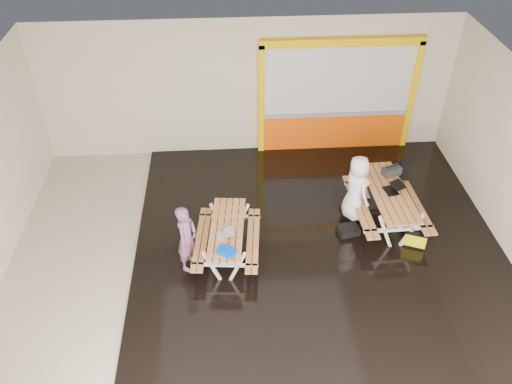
{
  "coord_description": "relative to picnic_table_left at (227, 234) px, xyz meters",
  "views": [
    {
      "loc": [
        -0.56,
        -7.46,
        7.55
      ],
      "look_at": [
        0.0,
        0.9,
        1.0
      ],
      "focal_mm": 36.59,
      "sensor_mm": 36.0,
      "label": 1
    }
  ],
  "objects": [
    {
      "name": "fluke_bag",
      "position": [
        3.86,
        0.0,
        -0.34
      ],
      "size": [
        0.52,
        0.43,
        0.38
      ],
      "color": "black",
      "rests_on": "deck"
    },
    {
      "name": "picnic_table_left",
      "position": [
        0.0,
        0.0,
        0.0
      ],
      "size": [
        1.43,
        1.96,
        0.74
      ],
      "color": "#C2814A",
      "rests_on": "deck"
    },
    {
      "name": "person_right",
      "position": [
        2.75,
        0.92,
        0.31
      ],
      "size": [
        0.69,
        0.85,
        1.51
      ],
      "primitive_type": "imported",
      "rotation": [
        0.0,
        0.0,
        1.9
      ],
      "color": "white",
      "rests_on": "deck"
    },
    {
      "name": "kiosk",
      "position": [
        2.82,
        3.8,
        0.87
      ],
      "size": [
        3.88,
        0.16,
        3.0
      ],
      "color": "#F45809",
      "rests_on": "room"
    },
    {
      "name": "person_left",
      "position": [
        -0.76,
        -0.28,
        0.21
      ],
      "size": [
        0.52,
        0.62,
        1.45
      ],
      "primitive_type": "imported",
      "rotation": [
        0.0,
        0.0,
        1.19
      ],
      "color": "#734867",
      "rests_on": "deck"
    },
    {
      "name": "deck",
      "position": [
        1.87,
        -0.13,
        -0.55
      ],
      "size": [
        7.5,
        7.98,
        0.05
      ],
      "primitive_type": "cube",
      "color": "black",
      "rests_on": "room"
    },
    {
      "name": "toolbox",
      "position": [
        3.62,
        1.39,
        0.36
      ],
      "size": [
        0.44,
        0.32,
        0.23
      ],
      "color": "black",
      "rests_on": "picnic_table_right"
    },
    {
      "name": "dark_case",
      "position": [
        2.56,
        0.44,
        -0.44
      ],
      "size": [
        0.48,
        0.4,
        0.16
      ],
      "primitive_type": "cube",
      "rotation": [
        0.0,
        0.0,
        0.21
      ],
      "color": "black",
      "rests_on": "deck"
    },
    {
      "name": "picnic_table_right",
      "position": [
        3.43,
        0.81,
        0.07
      ],
      "size": [
        1.51,
        2.17,
        0.85
      ],
      "color": "#C2814A",
      "rests_on": "deck"
    },
    {
      "name": "room",
      "position": [
        0.62,
        -0.13,
        1.18
      ],
      "size": [
        10.02,
        8.02,
        3.52
      ],
      "color": "beige",
      "rests_on": "ground"
    },
    {
      "name": "backpack",
      "position": [
        3.97,
        1.67,
        0.2
      ],
      "size": [
        0.33,
        0.24,
        0.49
      ],
      "color": "black",
      "rests_on": "picnic_table_right"
    },
    {
      "name": "laptop_right",
      "position": [
        3.5,
        0.82,
        0.33
      ],
      "size": [
        0.45,
        0.42,
        0.16
      ],
      "color": "black",
      "rests_on": "picnic_table_right"
    },
    {
      "name": "laptop_left",
      "position": [
        -0.04,
        -0.24,
        0.22
      ],
      "size": [
        0.35,
        0.32,
        0.13
      ],
      "color": "silver",
      "rests_on": "picnic_table_left"
    },
    {
      "name": "blue_pouch",
      "position": [
        -0.02,
        -0.7,
        0.22
      ],
      "size": [
        0.39,
        0.35,
        0.1
      ],
      "primitive_type": "cube",
      "rotation": [
        0.0,
        0.0,
        -0.49
      ],
      "color": "#003FCD",
      "rests_on": "picnic_table_left"
    }
  ]
}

